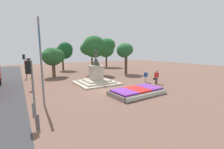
% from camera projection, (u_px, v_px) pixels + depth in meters
% --- Properties ---
extents(ground_plane, '(82.58, 82.58, 0.00)m').
position_uv_depth(ground_plane, '(108.00, 90.00, 16.38)').
color(ground_plane, brown).
extents(flower_planter, '(5.45, 3.02, 0.59)m').
position_uv_depth(flower_planter, '(138.00, 92.00, 14.71)').
color(flower_planter, '#38281C').
rests_on(flower_planter, ground_plane).
extents(statue_monument, '(5.08, 5.08, 4.38)m').
position_uv_depth(statue_monument, '(96.00, 77.00, 19.62)').
color(statue_monument, '#B2A793').
rests_on(statue_monument, ground_plane).
extents(traffic_light_near_crossing, '(0.42, 0.31, 3.69)m').
position_uv_depth(traffic_light_near_crossing, '(30.00, 79.00, 9.01)').
color(traffic_light_near_crossing, slate).
rests_on(traffic_light_near_crossing, ground_plane).
extents(traffic_light_mid_block, '(0.41, 0.29, 3.45)m').
position_uv_depth(traffic_light_mid_block, '(30.00, 67.00, 16.98)').
color(traffic_light_mid_block, slate).
rests_on(traffic_light_mid_block, ground_plane).
extents(traffic_light_far_corner, '(0.41, 0.29, 3.71)m').
position_uv_depth(traffic_light_far_corner, '(25.00, 62.00, 23.48)').
color(traffic_light_far_corner, '#4C5156').
rests_on(traffic_light_far_corner, ground_plane).
extents(banner_pole, '(0.24, 1.09, 6.67)m').
position_uv_depth(banner_pole, '(41.00, 59.00, 11.16)').
color(banner_pole, slate).
rests_on(banner_pole, ground_plane).
extents(pedestrian_with_handbag, '(0.65, 0.48, 1.78)m').
position_uv_depth(pedestrian_with_handbag, '(156.00, 76.00, 19.27)').
color(pedestrian_with_handbag, black).
rests_on(pedestrian_with_handbag, ground_plane).
extents(pedestrian_near_planter, '(0.55, 0.31, 1.58)m').
position_uv_depth(pedestrian_near_planter, '(146.00, 76.00, 20.29)').
color(pedestrian_near_planter, beige).
rests_on(pedestrian_near_planter, ground_plane).
extents(kerb_bollard_south, '(0.14, 0.14, 0.82)m').
position_uv_depth(kerb_bollard_south, '(38.00, 121.00, 8.22)').
color(kerb_bollard_south, '#4C5156').
rests_on(kerb_bollard_south, ground_plane).
extents(kerb_bollard_mid_a, '(0.12, 0.12, 0.85)m').
position_uv_depth(kerb_bollard_mid_a, '(33.00, 109.00, 9.94)').
color(kerb_bollard_mid_a, slate).
rests_on(kerb_bollard_mid_a, ground_plane).
extents(park_tree_far_left, '(3.86, 3.42, 4.79)m').
position_uv_depth(park_tree_far_left, '(53.00, 57.00, 24.41)').
color(park_tree_far_left, brown).
rests_on(park_tree_far_left, ground_plane).
extents(park_tree_behind_statue, '(5.01, 4.68, 7.53)m').
position_uv_depth(park_tree_behind_statue, '(106.00, 47.00, 39.28)').
color(park_tree_behind_statue, '#4C3823').
rests_on(park_tree_behind_statue, ground_plane).
extents(park_tree_far_right, '(4.19, 4.44, 6.91)m').
position_uv_depth(park_tree_far_right, '(93.00, 47.00, 26.53)').
color(park_tree_far_right, '#4C3823').
rests_on(park_tree_far_right, ground_plane).
extents(park_tree_street_side, '(3.63, 3.69, 5.70)m').
position_uv_depth(park_tree_street_side, '(125.00, 50.00, 27.35)').
color(park_tree_street_side, '#4C3823').
rests_on(park_tree_street_side, ground_plane).
extents(park_tree_mid_canopy, '(3.45, 3.62, 6.14)m').
position_uv_depth(park_tree_mid_canopy, '(65.00, 51.00, 32.46)').
color(park_tree_mid_canopy, '#4C3823').
rests_on(park_tree_mid_canopy, ground_plane).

